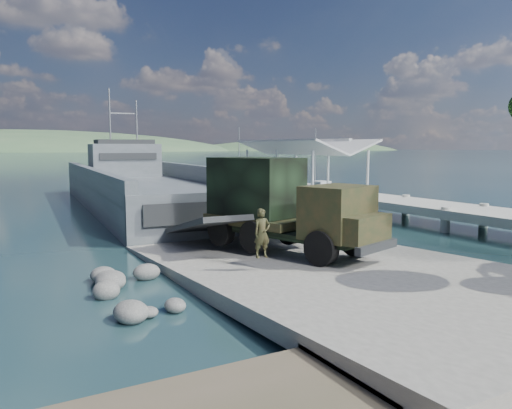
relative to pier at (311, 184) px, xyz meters
name	(u,v)px	position (x,y,z in m)	size (l,w,h in m)	color
ground	(320,274)	(-13.00, -18.77, -1.60)	(1400.00, 1400.00, 0.00)	#1A3E40
boat_ramp	(337,273)	(-13.00, -19.77, -1.35)	(10.00, 18.00, 0.50)	slate
shoreline_rocks	(150,295)	(-19.20, -18.27, -1.60)	(3.20, 5.60, 0.90)	#50504E
distant_headlands	(42,151)	(37.00, 541.23, -1.60)	(1000.00, 240.00, 48.00)	#385A39
pier	(311,184)	(0.00, 0.00, 0.00)	(6.40, 44.00, 6.10)	#AEAFA4
landing_craft	(151,195)	(-12.06, 4.57, -0.70)	(11.75, 37.52, 10.99)	#4B5558
military_truck	(281,204)	(-13.19, -16.38, 0.74)	(4.60, 8.30, 3.69)	black
soldier	(262,245)	(-15.44, -18.78, -0.26)	(0.61, 0.40, 1.68)	#222E1A
sailboat_near	(316,188)	(7.09, 9.15, -1.24)	(1.89, 5.59, 6.72)	#BEBEBE
sailboat_far	(240,182)	(3.98, 20.37, -1.22)	(3.20, 6.14, 7.18)	#BEBEBE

